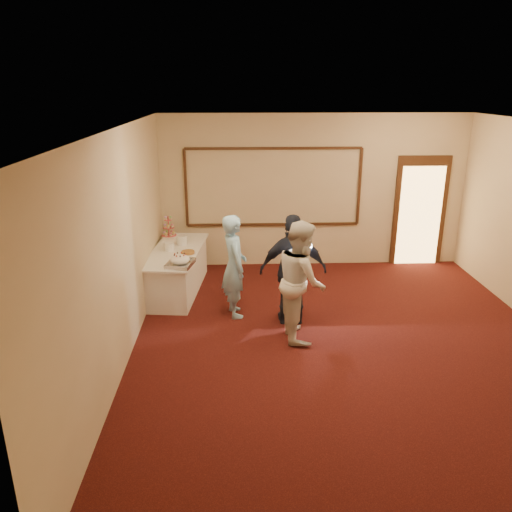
{
  "coord_description": "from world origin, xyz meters",
  "views": [
    {
      "loc": [
        -1.53,
        -6.14,
        3.5
      ],
      "look_at": [
        -1.25,
        0.67,
        1.15
      ],
      "focal_mm": 35.0,
      "sensor_mm": 36.0,
      "label": 1
    }
  ],
  "objects": [
    {
      "name": "man",
      "position": [
        -1.57,
        1.16,
        0.82
      ],
      "size": [
        0.52,
        0.67,
        1.64
      ],
      "primitive_type": "imported",
      "rotation": [
        0.0,
        0.0,
        1.8
      ],
      "color": "#92CAF7",
      "rests_on": "floor"
    },
    {
      "name": "pavlova_tray",
      "position": [
        -2.43,
        1.34,
        0.85
      ],
      "size": [
        0.46,
        0.58,
        0.19
      ],
      "color": "#B8BBBF",
      "rests_on": "buffet_table"
    },
    {
      "name": "plate_stack_b",
      "position": [
        -2.51,
        2.46,
        0.85
      ],
      "size": [
        0.2,
        0.2,
        0.16
      ],
      "color": "white",
      "rests_on": "buffet_table"
    },
    {
      "name": "guest",
      "position": [
        -0.69,
        0.84,
        0.86
      ],
      "size": [
        1.02,
        0.45,
        1.72
      ],
      "primitive_type": "imported",
      "rotation": [
        0.0,
        0.0,
        3.11
      ],
      "color": "black",
      "rests_on": "floor"
    },
    {
      "name": "doorway",
      "position": [
        2.15,
        3.45,
        1.08
      ],
      "size": [
        1.05,
        0.07,
        2.2
      ],
      "color": "#351E10",
      "rests_on": "floor"
    },
    {
      "name": "room_walls",
      "position": [
        0.0,
        0.0,
        2.03
      ],
      "size": [
        6.04,
        7.04,
        3.02
      ],
      "color": "beige",
      "rests_on": "floor"
    },
    {
      "name": "wall_molding",
      "position": [
        -0.8,
        3.47,
        1.6
      ],
      "size": [
        3.45,
        0.04,
        1.55
      ],
      "color": "#351E10",
      "rests_on": "room_walls"
    },
    {
      "name": "plate_stack_a",
      "position": [
        -2.7,
        2.13,
        0.85
      ],
      "size": [
        0.18,
        0.18,
        0.15
      ],
      "color": "white",
      "rests_on": "buffet_table"
    },
    {
      "name": "camera_flash",
      "position": [
        -0.48,
        0.68,
        1.29
      ],
      "size": [
        0.07,
        0.05,
        0.05
      ],
      "primitive_type": "cube",
      "rotation": [
        0.0,
        0.0,
        -0.12
      ],
      "color": "white",
      "rests_on": "guest"
    },
    {
      "name": "cupcake_stand",
      "position": [
        -2.82,
        3.05,
        0.92
      ],
      "size": [
        0.28,
        0.28,
        0.42
      ],
      "color": "#CF4B4F",
      "rests_on": "buffet_table"
    },
    {
      "name": "woman",
      "position": [
        -0.62,
        0.39,
        0.87
      ],
      "size": [
        0.71,
        0.89,
        1.74
      ],
      "primitive_type": "imported",
      "rotation": [
        0.0,
        0.0,
        1.64
      ],
      "color": "beige",
      "rests_on": "floor"
    },
    {
      "name": "buffet_table",
      "position": [
        -2.59,
        2.15,
        0.39
      ],
      "size": [
        1.04,
        2.19,
        0.77
      ],
      "color": "white",
      "rests_on": "floor"
    },
    {
      "name": "floor",
      "position": [
        0.0,
        0.0,
        0.0
      ],
      "size": [
        7.0,
        7.0,
        0.0
      ],
      "primitive_type": "plane",
      "color": "black",
      "rests_on": "ground"
    },
    {
      "name": "tart",
      "position": [
        -2.36,
        1.92,
        0.8
      ],
      "size": [
        0.26,
        0.26,
        0.05
      ],
      "color": "white",
      "rests_on": "buffet_table"
    }
  ]
}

